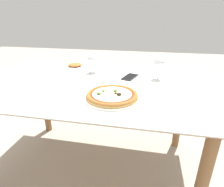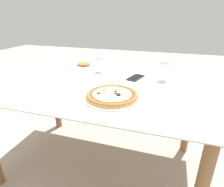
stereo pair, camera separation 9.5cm
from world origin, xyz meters
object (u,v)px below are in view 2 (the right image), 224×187
wine_glass_far_right (100,59)px  side_plate (84,65)px  dining_table (100,91)px  cell_phone (136,78)px  wine_glass_far_left (166,65)px  fork (30,88)px  pizza_plate (112,96)px

wine_glass_far_right → side_plate: (-0.19, 0.12, -0.08)m
dining_table → cell_phone: bearing=28.2°
wine_glass_far_left → fork: bearing=-153.3°
wine_glass_far_right → side_plate: bearing=148.4°
dining_table → fork: size_ratio=8.76×
dining_table → cell_phone: 0.26m
fork → wine_glass_far_left: bearing=26.7°
dining_table → wine_glass_far_right: bearing=109.1°
pizza_plate → wine_glass_far_right: 0.49m
dining_table → wine_glass_far_left: wine_glass_far_left is taller
wine_glass_far_right → side_plate: 0.24m
wine_glass_far_left → side_plate: 0.68m
side_plate → dining_table: bearing=-49.7°
dining_table → wine_glass_far_right: (-0.06, 0.18, 0.17)m
pizza_plate → wine_glass_far_right: wine_glass_far_right is taller
side_plate → fork: bearing=-99.1°
cell_phone → wine_glass_far_right: bearing=167.3°
dining_table → fork: fork is taller
wine_glass_far_right → fork: bearing=-122.7°
fork → side_plate: 0.55m
fork → side_plate: side_plate is taller
wine_glass_far_left → cell_phone: bearing=-177.6°
fork → side_plate: (0.09, 0.55, 0.01)m
dining_table → cell_phone: size_ratio=9.39×
dining_table → pizza_plate: size_ratio=5.24×
fork → wine_glass_far_left: wine_glass_far_left is taller
side_plate → pizza_plate: bearing=-52.6°
fork → cell_phone: (0.56, 0.37, 0.00)m
wine_glass_far_right → cell_phone: bearing=-12.7°
pizza_plate → cell_phone: bearing=81.8°
side_plate → wine_glass_far_right: bearing=-31.6°
dining_table → side_plate: side_plate is taller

